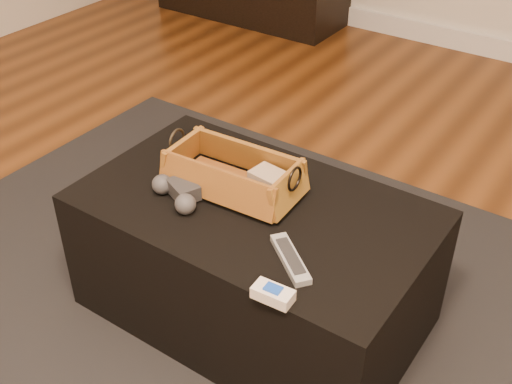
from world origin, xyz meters
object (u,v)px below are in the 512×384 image
Objects in this scene: silver_remote at (290,259)px; cream_gadget at (273,294)px; tv_remote at (225,182)px; wicker_basket at (233,175)px; game_controller at (178,192)px; ottoman at (254,260)px.

cream_gadget is (0.04, -0.14, 0.01)m from silver_remote.
cream_gadget is (0.36, -0.30, -0.01)m from tv_remote.
game_controller is (-0.09, -0.14, -0.02)m from wicker_basket.
game_controller is at bearing 158.12° from cream_gadget.
tv_remote is 0.47m from cream_gadget.
ottoman is 10.00× the size of cream_gadget.
tv_remote is 0.03m from wicker_basket.
tv_remote is at bearing 174.32° from ottoman.
wicker_basket is at bearing 137.61° from cream_gadget.
game_controller is 0.40m from silver_remote.
wicker_basket is 0.17m from game_controller.
tv_remote is at bearing -140.05° from wicker_basket.
tv_remote and cream_gadget have the same top height.
ottoman is 5.67× the size of silver_remote.
wicker_basket is 0.47m from cream_gadget.
wicker_basket reaches higher than game_controller.
game_controller reaches higher than tv_remote.
silver_remote is at bearing -35.57° from tv_remote.
ottoman is at bearing 131.34° from cream_gadget.
ottoman is 4.75× the size of tv_remote.
game_controller is at bearing -124.50° from wicker_basket.
silver_remote is (0.22, -0.15, 0.22)m from ottoman.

